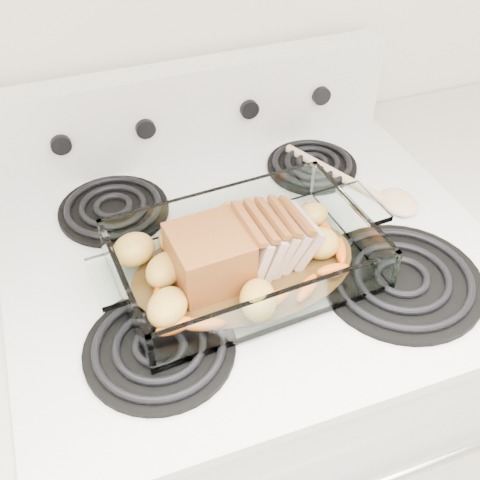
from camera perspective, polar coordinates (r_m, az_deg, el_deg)
name	(u,v)px	position (r m, az deg, el deg)	size (l,w,h in m)	color
electric_range	(246,399)	(1.34, 0.57, -14.83)	(0.78, 0.70, 1.12)	white
baking_dish	(245,262)	(0.92, 0.43, -2.11)	(0.38, 0.25, 0.07)	white
pork_roast	(231,251)	(0.89, -0.87, -1.06)	(0.22, 0.11, 0.09)	brown
roast_vegetables	(234,244)	(0.93, -0.57, -0.34)	(0.36, 0.19, 0.04)	#E0510C
wooden_spoon	(370,189)	(1.11, 12.19, 4.72)	(0.16, 0.26, 0.02)	beige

